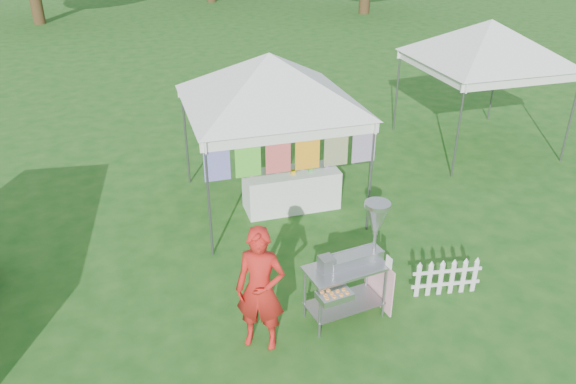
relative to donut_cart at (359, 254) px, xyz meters
name	(u,v)px	position (x,y,z in m)	size (l,w,h in m)	color
ground	(334,316)	(-0.30, 0.02, -1.03)	(120.00, 120.00, 0.00)	#184E16
canopy_main	(269,53)	(-0.30, 3.52, 1.96)	(4.24, 4.24, 3.45)	#59595E
canopy_right	(492,20)	(5.20, 5.02, 1.96)	(4.24, 4.24, 3.45)	#59595E
donut_cart	(359,254)	(0.00, 0.00, 0.00)	(1.26, 1.02, 1.74)	gray
vendor	(260,290)	(-1.45, -0.21, -0.13)	(0.65, 0.43, 1.80)	red
picket_fence	(446,278)	(1.49, 0.03, -0.74)	(1.07, 0.18, 0.56)	white
display_table	(291,190)	(0.04, 3.29, -0.64)	(1.80, 0.70, 0.77)	white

